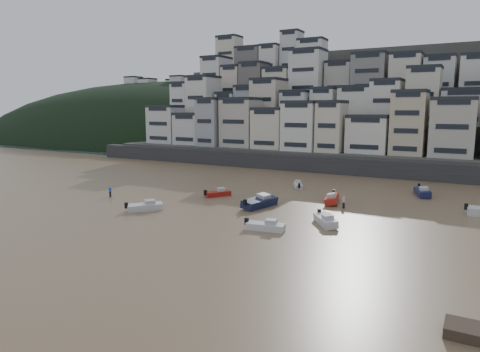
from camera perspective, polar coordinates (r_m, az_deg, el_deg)
The scene contains 15 objects.
ground at distance 43.22m, azimuth -23.61°, elevation -10.48°, with size 400.00×400.00×0.00m, color olive.
sea_strip at distance 221.95m, azimuth -10.95°, elevation 5.30°, with size 340.00×340.00×0.00m, color #3F4E5A.
harbor_wall at distance 92.86m, azimuth 14.67°, elevation 1.25°, with size 140.00×3.00×3.50m, color #38383A.
hillside at distance 130.27m, azimuth 21.43°, elevation 8.05°, with size 141.04×66.00×50.00m.
headland at distance 204.72m, azimuth -9.54°, elevation 5.04°, with size 216.00×135.00×53.33m.
boat_b at distance 52.54m, azimuth 11.34°, elevation -5.63°, with size 5.38×1.76×1.47m, color silver, non-canonical shape.
boat_a at distance 49.38m, azimuth 3.42°, elevation -6.50°, with size 4.88×1.60×1.33m, color silver, non-canonical shape.
boat_h at distance 75.87m, azimuth 7.75°, elevation -1.12°, with size 4.40×1.44×1.20m, color silver, non-canonical shape.
boat_f at distance 68.14m, azimuth -2.97°, elevation -2.19°, with size 4.57×1.50×1.25m, color #A61C14, non-canonical shape.
boat_i at distance 74.35m, azimuth 23.14°, elevation -1.82°, with size 5.92×1.94×1.62m, color #151A43, non-canonical shape.
boat_j at distance 60.06m, azimuth -12.58°, elevation -3.84°, with size 5.23×1.71×1.43m, color silver, non-canonical shape.
boat_e at distance 64.62m, azimuth 12.16°, elevation -2.86°, with size 5.71×1.87×1.56m, color #B32016, non-canonical shape.
boat_c at distance 60.60m, azimuth 2.63°, elevation -3.32°, with size 6.73×2.20×1.84m, color #131B3C, non-canonical shape.
person_blue at distance 70.52m, azimuth -16.93°, elevation -1.98°, with size 0.44×0.44×1.74m, color blue, non-canonical shape.
person_pink at distance 61.67m, azimuth 13.66°, elevation -3.39°, with size 0.44×0.44×1.74m, color #E2A59F, non-canonical shape.
Camera 1 is at (33.06, -24.13, 13.89)m, focal length 32.00 mm.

